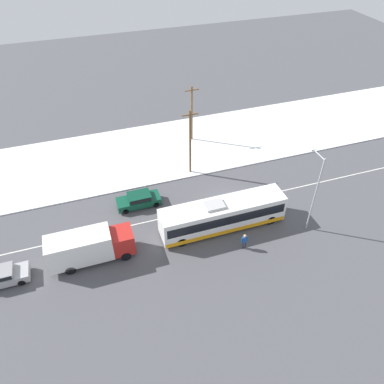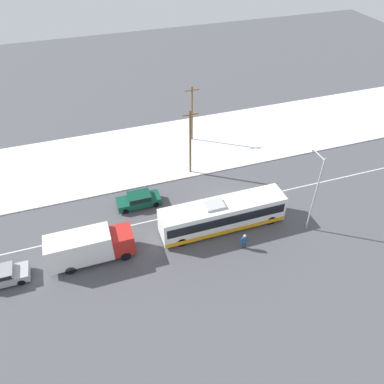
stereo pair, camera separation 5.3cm
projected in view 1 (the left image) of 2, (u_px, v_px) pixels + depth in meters
ground_plane at (226, 204)px, 39.24m from camera, size 120.00×120.00×0.00m
snow_lot at (191, 144)px, 47.85m from camera, size 80.00×12.87×0.12m
lane_marking_center at (226, 204)px, 39.24m from camera, size 60.00×0.12×0.00m
city_bus at (223, 215)px, 35.67m from camera, size 12.17×2.57×3.21m
box_truck at (89, 246)px, 32.43m from camera, size 7.40×2.30×3.08m
sedan_car at (139, 199)px, 38.55m from camera, size 4.47×1.80×1.46m
parked_car_near_truck at (1, 276)px, 31.14m from camera, size 4.29×1.80×1.44m
pedestrian_at_stop at (245, 240)px, 33.85m from camera, size 0.64×0.28×1.76m
streetlamp at (315, 185)px, 33.50m from camera, size 0.36×2.31×8.26m
utility_pole_roadside at (190, 142)px, 40.76m from camera, size 1.80×0.24×7.96m
utility_pole_snowlot at (192, 113)px, 46.35m from camera, size 1.80×0.24×7.38m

